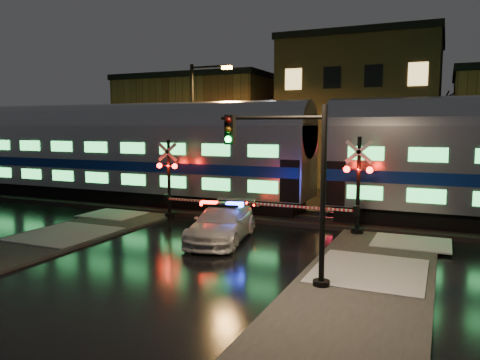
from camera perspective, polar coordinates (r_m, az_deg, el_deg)
name	(u,v)px	position (r m, az deg, el deg)	size (l,w,h in m)	color
ground	(228,236)	(20.72, -1.45, -6.86)	(120.00, 120.00, 0.00)	black
ballast	(268,214)	(25.21, 3.40, -4.15)	(90.00, 4.20, 0.24)	black
sidewalk_left	(6,252)	(20.00, -26.65, -7.90)	(4.00, 20.00, 0.12)	#2D2D2D
sidewalk_right	(353,305)	(13.29, 13.56, -14.60)	(4.00, 20.00, 0.12)	#2D2D2D
building_left	(203,129)	(45.66, -4.50, 6.20)	(14.00, 10.00, 9.00)	brown
building_mid	(362,115)	(41.27, 14.69, 7.69)	(12.00, 11.00, 11.50)	brown
train	(320,155)	(23.98, 9.71, 3.08)	(51.00, 3.12, 5.92)	black
police_car	(222,223)	(19.76, -2.23, -5.28)	(2.94, 5.44, 1.67)	silver
crossing_signal_right	(350,195)	(21.10, 13.21, -1.78)	(6.17, 0.67, 4.37)	black
crossing_signal_left	(174,187)	(24.38, -8.04, -0.81)	(5.81, 0.66, 4.11)	black
traffic_light	(294,192)	(13.96, 6.66, -1.41)	(3.52, 0.66, 5.44)	black
streetlight	(196,122)	(31.14, -5.33, 7.06)	(2.95, 0.31, 8.82)	black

